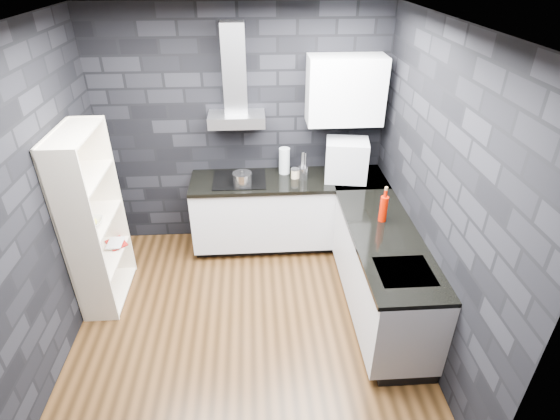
{
  "coord_description": "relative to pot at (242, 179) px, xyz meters",
  "views": [
    {
      "loc": [
        0.12,
        -3.08,
        3.12
      ],
      "look_at": [
        0.35,
        0.45,
        1.0
      ],
      "focal_mm": 28.0,
      "sensor_mm": 36.0,
      "label": 1
    }
  ],
  "objects": [
    {
      "name": "ground",
      "position": [
        0.01,
        -1.17,
        -0.97
      ],
      "size": [
        3.2,
        3.2,
        0.0
      ],
      "primitive_type": "plane",
      "color": "#472C14"
    },
    {
      "name": "ceiling",
      "position": [
        0.01,
        -1.17,
        1.73
      ],
      "size": [
        3.2,
        3.2,
        0.0
      ],
      "primitive_type": "plane",
      "rotation": [
        3.14,
        0.0,
        0.0
      ],
      "color": "silver"
    },
    {
      "name": "wall_back",
      "position": [
        0.01,
        0.45,
        0.38
      ],
      "size": [
        3.2,
        0.05,
        2.7
      ],
      "primitive_type": "cube",
      "color": "black",
      "rests_on": "ground"
    },
    {
      "name": "wall_front",
      "position": [
        0.01,
        -2.8,
        0.38
      ],
      "size": [
        3.2,
        0.05,
        2.7
      ],
      "primitive_type": "cube",
      "color": "black",
      "rests_on": "ground"
    },
    {
      "name": "wall_left",
      "position": [
        -1.61,
        -1.17,
        0.38
      ],
      "size": [
        0.05,
        3.2,
        2.7
      ],
      "primitive_type": "cube",
      "color": "black",
      "rests_on": "ground"
    },
    {
      "name": "wall_right",
      "position": [
        1.64,
        -1.17,
        0.38
      ],
      "size": [
        0.05,
        3.2,
        2.7
      ],
      "primitive_type": "cube",
      "color": "black",
      "rests_on": "ground"
    },
    {
      "name": "toekick_back",
      "position": [
        0.51,
        0.17,
        -0.92
      ],
      "size": [
        2.18,
        0.5,
        0.1
      ],
      "primitive_type": "cube",
      "color": "black",
      "rests_on": "ground"
    },
    {
      "name": "toekick_right",
      "position": [
        1.35,
        -1.07,
        -0.92
      ],
      "size": [
        0.5,
        1.78,
        0.1
      ],
      "primitive_type": "cube",
      "color": "black",
      "rests_on": "ground"
    },
    {
      "name": "counter_back_cab",
      "position": [
        0.51,
        0.13,
        -0.49
      ],
      "size": [
        2.2,
        0.6,
        0.76
      ],
      "primitive_type": "cube",
      "color": "silver",
      "rests_on": "ground"
    },
    {
      "name": "counter_right_cab",
      "position": [
        1.31,
        -1.07,
        -0.49
      ],
      "size": [
        0.6,
        1.8,
        0.76
      ],
      "primitive_type": "cube",
      "color": "silver",
      "rests_on": "ground"
    },
    {
      "name": "counter_back_top",
      "position": [
        0.51,
        0.12,
        -0.09
      ],
      "size": [
        2.2,
        0.62,
        0.04
      ],
      "primitive_type": "cube",
      "color": "black",
      "rests_on": "counter_back_cab"
    },
    {
      "name": "counter_right_top",
      "position": [
        1.3,
        -1.07,
        -0.09
      ],
      "size": [
        0.62,
        1.8,
        0.04
      ],
      "primitive_type": "cube",
      "color": "black",
      "rests_on": "counter_right_cab"
    },
    {
      "name": "counter_corner_top",
      "position": [
        1.31,
        0.13,
        -0.09
      ],
      "size": [
        0.62,
        0.62,
        0.04
      ],
      "primitive_type": "cube",
      "color": "black",
      "rests_on": "counter_right_cab"
    },
    {
      "name": "hood_body",
      "position": [
        -0.04,
        0.26,
        0.59
      ],
      "size": [
        0.6,
        0.34,
        0.12
      ],
      "primitive_type": "cube",
      "color": "#B7B8BC",
      "rests_on": "wall_back"
    },
    {
      "name": "hood_chimney",
      "position": [
        -0.04,
        0.33,
        1.1
      ],
      "size": [
        0.24,
        0.2,
        0.9
      ],
      "primitive_type": "cube",
      "color": "#B7B8BC",
      "rests_on": "hood_body"
    },
    {
      "name": "upper_cabinet",
      "position": [
        1.11,
        0.25,
        0.88
      ],
      "size": [
        0.8,
        0.35,
        0.7
      ],
      "primitive_type": "cube",
      "color": "white",
      "rests_on": "wall_back"
    },
    {
      "name": "cooktop",
      "position": [
        -0.04,
        0.13,
        -0.07
      ],
      "size": [
        0.58,
        0.5,
        0.01
      ],
      "primitive_type": "cube",
      "color": "black",
      "rests_on": "counter_back_top"
    },
    {
      "name": "sink_rim",
      "position": [
        1.31,
        -1.57,
        -0.08
      ],
      "size": [
        0.44,
        0.4,
        0.01
      ],
      "primitive_type": "cube",
      "color": "#B7B8BC",
      "rests_on": "counter_right_top"
    },
    {
      "name": "pot",
      "position": [
        0.0,
        0.0,
        0.0
      ],
      "size": [
        0.26,
        0.26,
        0.12
      ],
      "primitive_type": "cylinder",
      "rotation": [
        0.0,
        0.0,
        -0.37
      ],
      "color": "silver",
      "rests_on": "cooktop"
    },
    {
      "name": "glass_vase",
      "position": [
        0.48,
        0.27,
        0.08
      ],
      "size": [
        0.14,
        0.14,
        0.3
      ],
      "primitive_type": "cylinder",
      "rotation": [
        0.0,
        0.0,
        0.18
      ],
      "color": "silver",
      "rests_on": "counter_back_top"
    },
    {
      "name": "storage_jar",
      "position": [
        0.59,
        0.14,
        -0.02
      ],
      "size": [
        0.09,
        0.09,
        0.1
      ],
      "primitive_type": "cylinder",
      "rotation": [
        0.0,
        0.0,
        0.11
      ],
      "color": "beige",
      "rests_on": "counter_back_top"
    },
    {
      "name": "utensil_crock",
      "position": [
        0.68,
        0.11,
        -0.0
      ],
      "size": [
        0.11,
        0.11,
        0.14
      ],
      "primitive_type": "cylinder",
      "rotation": [
        0.0,
        0.0,
        -0.02
      ],
      "color": "silver",
      "rests_on": "counter_back_top"
    },
    {
      "name": "appliance_garage",
      "position": [
        1.15,
        0.09,
        0.15
      ],
      "size": [
        0.5,
        0.42,
        0.45
      ],
      "primitive_type": "cube",
      "rotation": [
        0.0,
        0.0,
        -0.17
      ],
      "color": "#B7BAC0",
      "rests_on": "counter_back_top"
    },
    {
      "name": "red_bottle",
      "position": [
        1.33,
        -0.81,
        0.06
      ],
      "size": [
        0.08,
        0.08,
        0.25
      ],
      "primitive_type": "cylinder",
      "rotation": [
        0.0,
        0.0,
        -0.08
      ],
      "color": "#AE1100",
      "rests_on": "counter_right_top"
    },
    {
      "name": "bookshelf",
      "position": [
        -1.41,
        -0.65,
        -0.07
      ],
      "size": [
        0.36,
        0.81,
        1.8
      ],
      "primitive_type": "cube",
      "rotation": [
        0.0,
        0.0,
        0.02
      ],
      "color": "beige",
      "rests_on": "ground"
    },
    {
      "name": "fruit_bowl",
      "position": [
        -1.41,
        -0.74,
        -0.03
      ],
      "size": [
        0.24,
        0.24,
        0.06
      ],
      "primitive_type": "imported",
      "rotation": [
        0.0,
        0.0,
        -0.04
      ],
      "color": "silver",
      "rests_on": "bookshelf"
    },
    {
      "name": "book_red",
      "position": [
        -1.4,
        -0.46,
        -0.4
      ],
      "size": [
        0.15,
        0.12,
        0.23
      ],
      "primitive_type": "imported",
      "rotation": [
        0.0,
        0.0,
        0.63
      ],
      "color": "maroon",
      "rests_on": "bookshelf"
    },
    {
      "name": "book_second",
      "position": [
        -1.41,
        -0.44,
        -0.38
      ],
      "size": [
        0.15,
        0.02,
        0.21
      ],
      "primitive_type": "imported",
      "rotation": [
        0.0,
        0.0,
        0.01
      ],
      "color": "#B2B2B2",
      "rests_on": "bookshelf"
    }
  ]
}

